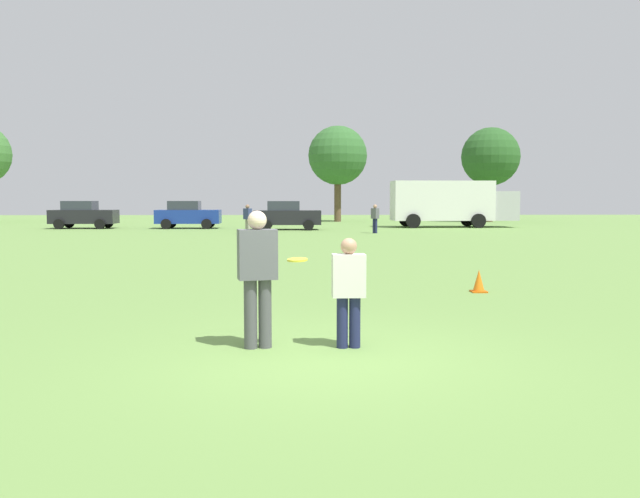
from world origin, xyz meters
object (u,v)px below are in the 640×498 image
(player_thrower, at_px, (257,271))
(bystander_field_marshal, at_px, (375,217))
(player_defender, at_px, (349,287))
(bystander_far_jogger, at_px, (248,217))
(box_truck, at_px, (451,202))
(parked_car_near_left, at_px, (83,215))
(parked_car_center, at_px, (287,215))
(frisbee, at_px, (297,260))
(traffic_cone, at_px, (479,281))
(parked_car_mid_left, at_px, (188,214))

(player_thrower, height_order, bystander_field_marshal, player_thrower)
(player_defender, distance_m, bystander_far_jogger, 28.09)
(player_thrower, relative_size, bystander_far_jogger, 1.10)
(player_thrower, height_order, player_defender, player_thrower)
(player_defender, distance_m, box_truck, 37.93)
(parked_car_near_left, height_order, bystander_field_marshal, parked_car_near_left)
(parked_car_center, bearing_deg, box_truck, 16.69)
(parked_car_near_left, distance_m, box_truck, 24.78)
(parked_car_center, height_order, box_truck, box_truck)
(parked_car_near_left, xyz_separation_m, parked_car_center, (13.50, -2.19, 0.00))
(frisbee, distance_m, bystander_field_marshal, 29.25)
(box_truck, xyz_separation_m, bystander_far_jogger, (-13.29, -8.77, -0.82))
(parked_car_near_left, distance_m, bystander_field_marshal, 19.74)
(parked_car_near_left, height_order, parked_car_center, same)
(bystander_field_marshal, bearing_deg, player_defender, -97.24)
(player_thrower, distance_m, player_defender, 1.22)
(frisbee, height_order, traffic_cone, frisbee)
(player_thrower, distance_m, parked_car_near_left, 38.01)
(box_truck, bearing_deg, bystander_field_marshal, -128.38)
(bystander_far_jogger, bearing_deg, bystander_field_marshal, 8.39)
(box_truck, height_order, bystander_far_jogger, box_truck)
(player_thrower, height_order, bystander_far_jogger, player_thrower)
(frisbee, distance_m, parked_car_mid_left, 36.12)
(parked_car_center, relative_size, bystander_field_marshal, 2.57)
(bystander_field_marshal, bearing_deg, bystander_far_jogger, -171.61)
(box_truck, bearing_deg, frisbee, -105.93)
(player_defender, relative_size, parked_car_center, 0.35)
(player_thrower, height_order, parked_car_mid_left, parked_car_mid_left)
(player_thrower, bearing_deg, parked_car_near_left, 111.21)
(parked_car_center, xyz_separation_m, bystander_far_jogger, (-2.05, -5.40, 0.01))
(frisbee, bearing_deg, bystander_far_jogger, 95.80)
(parked_car_center, distance_m, bystander_far_jogger, 5.78)
(parked_car_center, bearing_deg, bystander_field_marshal, -40.28)
(box_truck, distance_m, bystander_far_jogger, 15.94)
(frisbee, xyz_separation_m, parked_car_center, (-0.78, 33.26, -0.25))
(traffic_cone, bearing_deg, box_truck, 78.10)
(bystander_field_marshal, bearing_deg, frisbee, -98.55)
(player_defender, distance_m, bystander_field_marshal, 29.16)
(box_truck, distance_m, bystander_field_marshal, 9.88)
(frisbee, relative_size, bystander_field_marshal, 0.17)
(frisbee, xyz_separation_m, traffic_cone, (3.82, 5.10, -0.95))
(box_truck, bearing_deg, player_defender, -104.95)
(parked_car_center, xyz_separation_m, bystander_field_marshal, (5.13, -4.34, 0.00))
(parked_car_center, bearing_deg, bystander_far_jogger, -110.79)
(player_thrower, relative_size, box_truck, 0.21)
(player_thrower, height_order, traffic_cone, player_thrower)
(player_thrower, bearing_deg, traffic_cone, 49.53)
(box_truck, bearing_deg, parked_car_near_left, -177.27)
(traffic_cone, xyz_separation_m, parked_car_center, (-4.59, 28.16, 0.69))
(box_truck, height_order, bystander_field_marshal, box_truck)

